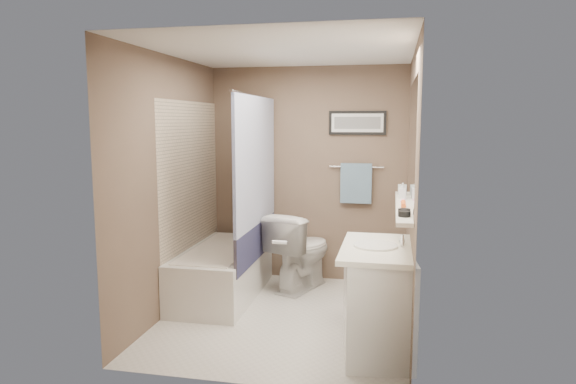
% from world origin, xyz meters
% --- Properties ---
extents(ground, '(2.50, 2.50, 0.00)m').
position_xyz_m(ground, '(0.00, 0.00, 0.00)').
color(ground, silver).
rests_on(ground, ground).
extents(ceiling, '(2.20, 2.50, 0.04)m').
position_xyz_m(ceiling, '(0.00, 0.00, 2.38)').
color(ceiling, white).
rests_on(ceiling, wall_back).
extents(wall_back, '(2.20, 0.04, 2.40)m').
position_xyz_m(wall_back, '(0.00, 1.23, 1.20)').
color(wall_back, brown).
rests_on(wall_back, ground).
extents(wall_front, '(2.20, 0.04, 2.40)m').
position_xyz_m(wall_front, '(0.00, -1.23, 1.20)').
color(wall_front, brown).
rests_on(wall_front, ground).
extents(wall_left, '(0.04, 2.50, 2.40)m').
position_xyz_m(wall_left, '(-1.08, 0.00, 1.20)').
color(wall_left, brown).
rests_on(wall_left, ground).
extents(wall_right, '(0.04, 2.50, 2.40)m').
position_xyz_m(wall_right, '(1.08, 0.00, 1.20)').
color(wall_right, brown).
rests_on(wall_right, ground).
extents(tile_surround, '(0.02, 1.55, 2.00)m').
position_xyz_m(tile_surround, '(-1.09, 0.50, 1.00)').
color(tile_surround, beige).
rests_on(tile_surround, wall_left).
extents(curtain_rod, '(0.02, 1.55, 0.02)m').
position_xyz_m(curtain_rod, '(-0.40, 0.50, 2.05)').
color(curtain_rod, silver).
rests_on(curtain_rod, wall_left).
extents(curtain_upper, '(0.03, 1.45, 1.28)m').
position_xyz_m(curtain_upper, '(-0.40, 0.50, 1.40)').
color(curtain_upper, silver).
rests_on(curtain_upper, curtain_rod).
extents(curtain_lower, '(0.03, 1.45, 0.36)m').
position_xyz_m(curtain_lower, '(-0.40, 0.50, 0.58)').
color(curtain_lower, '#28294B').
rests_on(curtain_lower, curtain_rod).
extents(mirror, '(0.02, 1.60, 1.00)m').
position_xyz_m(mirror, '(1.09, -0.15, 1.62)').
color(mirror, silver).
rests_on(mirror, wall_right).
extents(shelf, '(0.12, 1.60, 0.03)m').
position_xyz_m(shelf, '(1.04, -0.15, 1.10)').
color(shelf, silver).
rests_on(shelf, wall_right).
extents(towel_bar, '(0.60, 0.02, 0.02)m').
position_xyz_m(towel_bar, '(0.55, 1.22, 1.30)').
color(towel_bar, silver).
rests_on(towel_bar, wall_back).
extents(towel, '(0.34, 0.05, 0.44)m').
position_xyz_m(towel, '(0.55, 1.20, 1.12)').
color(towel, '#88AFC6').
rests_on(towel, towel_bar).
extents(art_frame, '(0.62, 0.02, 0.26)m').
position_xyz_m(art_frame, '(0.55, 1.23, 1.78)').
color(art_frame, black).
rests_on(art_frame, wall_back).
extents(art_mat, '(0.56, 0.00, 0.20)m').
position_xyz_m(art_mat, '(0.55, 1.22, 1.78)').
color(art_mat, white).
rests_on(art_mat, art_frame).
extents(art_image, '(0.50, 0.00, 0.13)m').
position_xyz_m(art_image, '(0.55, 1.22, 1.78)').
color(art_image, '#595959').
rests_on(art_image, art_mat).
extents(door, '(0.80, 0.02, 2.00)m').
position_xyz_m(door, '(0.55, -1.24, 1.00)').
color(door, silver).
rests_on(door, wall_front).
extents(door_handle, '(0.10, 0.02, 0.02)m').
position_xyz_m(door_handle, '(0.22, -1.19, 1.00)').
color(door_handle, silver).
rests_on(door_handle, door).
extents(bathtub, '(0.71, 1.51, 0.50)m').
position_xyz_m(bathtub, '(-0.75, 0.44, 0.25)').
color(bathtub, white).
rests_on(bathtub, ground).
extents(tub_rim, '(0.56, 1.36, 0.02)m').
position_xyz_m(tub_rim, '(-0.75, 0.44, 0.50)').
color(tub_rim, white).
rests_on(tub_rim, bathtub).
extents(toilet, '(0.74, 0.94, 0.84)m').
position_xyz_m(toilet, '(-0.01, 0.86, 0.42)').
color(toilet, silver).
rests_on(toilet, ground).
extents(vanity, '(0.60, 0.95, 0.80)m').
position_xyz_m(vanity, '(0.85, -0.52, 0.40)').
color(vanity, white).
rests_on(vanity, ground).
extents(countertop, '(0.54, 0.96, 0.04)m').
position_xyz_m(countertop, '(0.84, -0.52, 0.82)').
color(countertop, white).
rests_on(countertop, vanity).
extents(sink_basin, '(0.34, 0.34, 0.01)m').
position_xyz_m(sink_basin, '(0.83, -0.52, 0.85)').
color(sink_basin, white).
rests_on(sink_basin, countertop).
extents(faucet_spout, '(0.02, 0.02, 0.10)m').
position_xyz_m(faucet_spout, '(1.03, -0.52, 0.89)').
color(faucet_spout, white).
rests_on(faucet_spout, countertop).
extents(faucet_knob, '(0.05, 0.05, 0.05)m').
position_xyz_m(faucet_knob, '(1.03, -0.42, 0.87)').
color(faucet_knob, silver).
rests_on(faucet_knob, countertop).
extents(candle_bowl_near, '(0.09, 0.09, 0.04)m').
position_xyz_m(candle_bowl_near, '(1.04, -0.70, 1.14)').
color(candle_bowl_near, black).
rests_on(candle_bowl_near, shelf).
extents(candle_bowl_far, '(0.09, 0.09, 0.04)m').
position_xyz_m(candle_bowl_far, '(1.04, -0.60, 1.14)').
color(candle_bowl_far, black).
rests_on(candle_bowl_far, shelf).
extents(hair_brush_front, '(0.04, 0.22, 0.04)m').
position_xyz_m(hair_brush_front, '(1.04, -0.26, 1.14)').
color(hair_brush_front, '#E25A1F').
rests_on(hair_brush_front, shelf).
extents(pink_comb, '(0.05, 0.16, 0.01)m').
position_xyz_m(pink_comb, '(1.04, 0.05, 1.12)').
color(pink_comb, '#F596C3').
rests_on(pink_comb, shelf).
extents(glass_jar, '(0.08, 0.08, 0.10)m').
position_xyz_m(glass_jar, '(1.04, 0.41, 1.17)').
color(glass_jar, silver).
rests_on(glass_jar, shelf).
extents(soap_bottle, '(0.07, 0.07, 0.14)m').
position_xyz_m(soap_bottle, '(1.04, 0.21, 1.18)').
color(soap_bottle, '#999999').
rests_on(soap_bottle, shelf).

